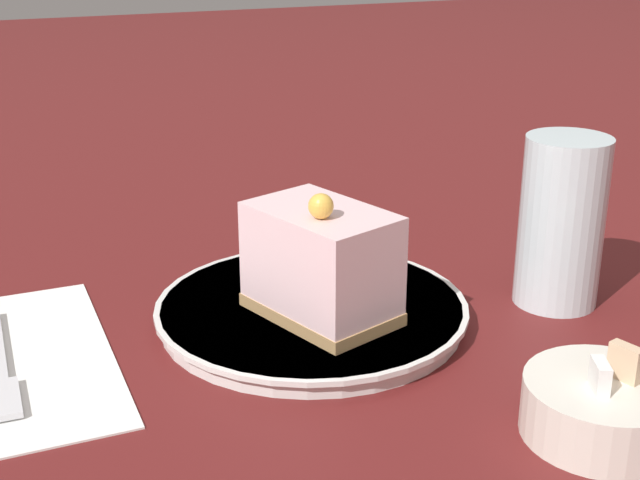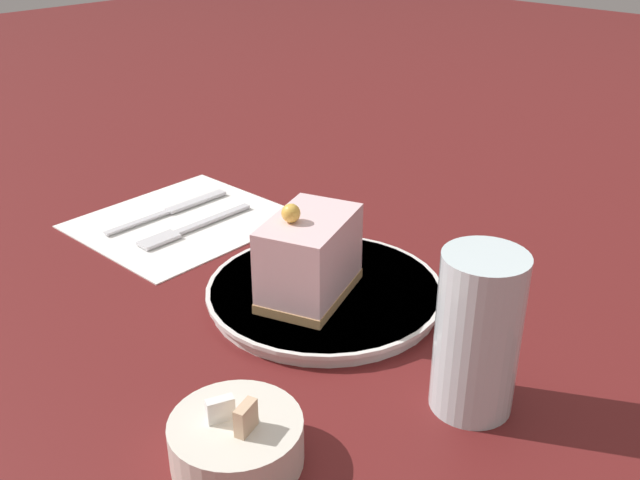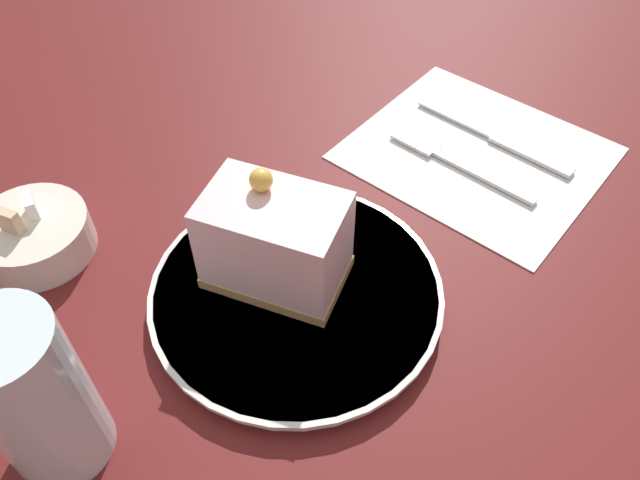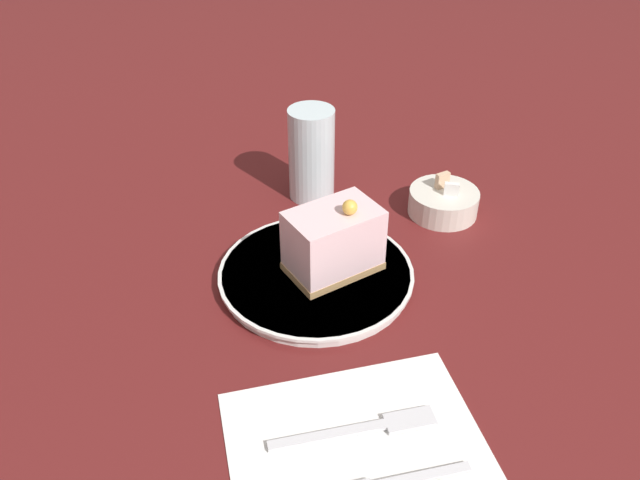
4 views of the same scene
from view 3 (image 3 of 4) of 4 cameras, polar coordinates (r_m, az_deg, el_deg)
The scene contains 8 objects.
ground_plane at distance 0.51m, azimuth -2.84°, elevation -6.14°, with size 4.00×4.00×0.00m, color #5B1919.
plate at distance 0.51m, azimuth -2.49°, elevation -4.69°, with size 0.24×0.24×0.02m.
cake_slice at distance 0.48m, azimuth -4.15°, elevation -0.13°, with size 0.10×0.12×0.10m.
napkin at distance 0.66m, azimuth 14.13°, elevation 7.76°, with size 0.22×0.24×0.00m.
fork at distance 0.64m, azimuth 11.75°, elevation 7.32°, with size 0.02×0.16×0.00m.
knife at distance 0.67m, azimuth 16.67°, elevation 8.53°, with size 0.01×0.18×0.00m.
sugar_bowl at distance 0.59m, azimuth -24.66°, elevation 0.35°, with size 0.10×0.10×0.06m.
drinking_glass at distance 0.43m, azimuth -24.65°, elevation -13.00°, with size 0.07×0.07×0.14m.
Camera 3 is at (-0.21, -0.21, 0.42)m, focal length 35.00 mm.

